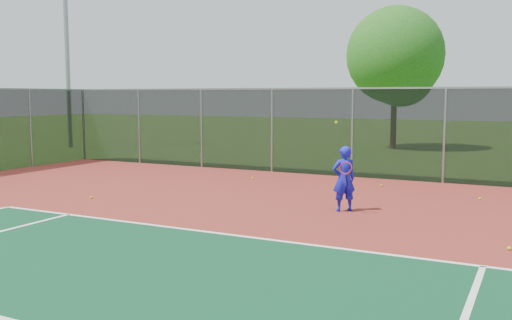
{
  "coord_description": "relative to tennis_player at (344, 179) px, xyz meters",
  "views": [
    {
      "loc": [
        2.74,
        -6.66,
        2.78
      ],
      "look_at": [
        -3.12,
        5.0,
        1.3
      ],
      "focal_mm": 40.0,
      "sensor_mm": 36.0,
      "label": 1
    }
  ],
  "objects": [
    {
      "name": "court_apron",
      "position": [
        1.43,
        -4.31,
        -0.8
      ],
      "size": [
        30.0,
        20.0,
        0.02
      ],
      "primitive_type": "cube",
      "color": "maroon",
      "rests_on": "ground"
    },
    {
      "name": "tennis_player",
      "position": [
        0.0,
        0.0,
        0.0
      ],
      "size": [
        0.68,
        0.74,
        2.15
      ],
      "color": "#1617CF",
      "rests_on": "court_apron"
    },
    {
      "name": "tree_back_left",
      "position": [
        -2.69,
        16.79,
        3.81
      ],
      "size": [
        5.01,
        5.01,
        7.36
      ],
      "color": "#372414",
      "rests_on": "ground"
    },
    {
      "name": "practice_ball_1",
      "position": [
        -0.13,
        4.1,
        -0.75
      ],
      "size": [
        0.07,
        0.07,
        0.07
      ],
      "primitive_type": "sphere",
      "color": "#ABCA17",
      "rests_on": "court_apron"
    },
    {
      "name": "fence_back",
      "position": [
        1.43,
        5.69,
        0.76
      ],
      "size": [
        30.0,
        0.06,
        3.03
      ],
      "color": "black",
      "rests_on": "court_apron"
    },
    {
      "name": "ground",
      "position": [
        1.43,
        -6.31,
        -0.81
      ],
      "size": [
        120.0,
        120.0,
        0.0
      ],
      "primitive_type": "plane",
      "color": "#345E1A",
      "rests_on": "ground"
    },
    {
      "name": "practice_ball_3",
      "position": [
        3.75,
        -2.02,
        -0.75
      ],
      "size": [
        0.07,
        0.07,
        0.07
      ],
      "primitive_type": "sphere",
      "color": "#ABCA17",
      "rests_on": "court_apron"
    },
    {
      "name": "practice_ball_4",
      "position": [
        -6.58,
        -1.47,
        -0.75
      ],
      "size": [
        0.07,
        0.07,
        0.07
      ],
      "primitive_type": "sphere",
      "color": "#ABCA17",
      "rests_on": "court_apron"
    },
    {
      "name": "practice_ball_2",
      "position": [
        2.79,
        3.02,
        -0.75
      ],
      "size": [
        0.07,
        0.07,
        0.07
      ],
      "primitive_type": "sphere",
      "color": "#ABCA17",
      "rests_on": "court_apron"
    },
    {
      "name": "floodlight_nw",
      "position": [
        -18.49,
        9.83,
        6.27
      ],
      "size": [
        0.9,
        0.4,
        12.6
      ],
      "color": "gray",
      "rests_on": "ground"
    },
    {
      "name": "practice_ball_5",
      "position": [
        -4.33,
        3.67,
        -0.75
      ],
      "size": [
        0.07,
        0.07,
        0.07
      ],
      "primitive_type": "sphere",
      "color": "#ABCA17",
      "rests_on": "court_apron"
    }
  ]
}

